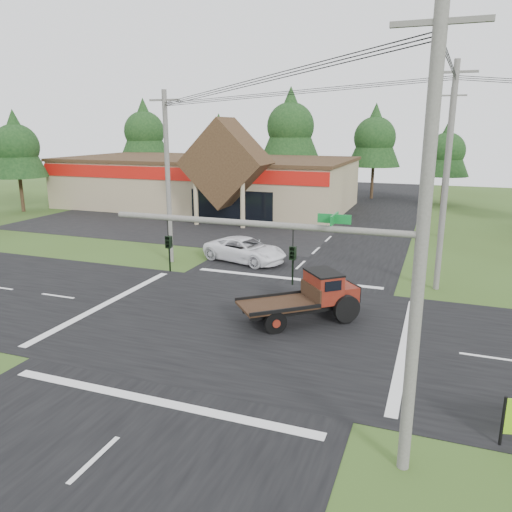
% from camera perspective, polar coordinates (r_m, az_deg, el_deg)
% --- Properties ---
extents(ground, '(120.00, 120.00, 0.00)m').
position_cam_1_polar(ground, '(22.17, -1.83, -7.60)').
color(ground, '#354B1A').
rests_on(ground, ground).
extents(road_ns, '(12.00, 120.00, 0.02)m').
position_cam_1_polar(road_ns, '(22.17, -1.83, -7.57)').
color(road_ns, black).
rests_on(road_ns, ground).
extents(road_ew, '(120.00, 12.00, 0.02)m').
position_cam_1_polar(road_ew, '(22.17, -1.83, -7.57)').
color(road_ew, black).
rests_on(road_ew, ground).
extents(parking_apron, '(28.00, 14.00, 0.02)m').
position_cam_1_polar(parking_apron, '(44.60, -9.33, 3.56)').
color(parking_apron, black).
rests_on(parking_apron, ground).
extents(cvs_building, '(30.40, 18.20, 9.19)m').
position_cam_1_polar(cvs_building, '(54.25, -5.50, 8.56)').
color(cvs_building, tan).
rests_on(cvs_building, ground).
extents(traffic_signal_mast, '(8.12, 0.24, 7.00)m').
position_cam_1_polar(traffic_signal_mast, '(12.32, 10.05, -4.27)').
color(traffic_signal_mast, '#595651').
rests_on(traffic_signal_mast, ground).
extents(utility_pole_nr, '(2.00, 0.30, 11.00)m').
position_cam_1_polar(utility_pole_nr, '(11.82, 18.34, 0.54)').
color(utility_pole_nr, '#595651').
rests_on(utility_pole_nr, ground).
extents(utility_pole_nw, '(2.00, 0.30, 10.50)m').
position_cam_1_polar(utility_pole_nw, '(31.43, -10.05, 8.90)').
color(utility_pole_nw, '#595651').
rests_on(utility_pole_nw, ground).
extents(utility_pole_ne, '(2.00, 0.30, 11.50)m').
position_cam_1_polar(utility_pole_ne, '(27.12, 20.92, 8.38)').
color(utility_pole_ne, '#595651').
rests_on(utility_pole_ne, ground).
extents(utility_pole_n, '(2.00, 0.30, 11.20)m').
position_cam_1_polar(utility_pole_n, '(41.09, 20.92, 9.94)').
color(utility_pole_n, '#595651').
rests_on(utility_pole_n, ground).
extents(tree_row_a, '(6.72, 6.72, 12.12)m').
position_cam_1_polar(tree_row_a, '(70.08, -12.67, 13.93)').
color(tree_row_a, '#332316').
rests_on(tree_row_a, ground).
extents(tree_row_b, '(5.60, 5.60, 10.10)m').
position_cam_1_polar(tree_row_b, '(67.06, -4.25, 13.07)').
color(tree_row_b, '#332316').
rests_on(tree_row_b, ground).
extents(tree_row_c, '(7.28, 7.28, 13.13)m').
position_cam_1_polar(tree_row_c, '(62.59, 3.97, 14.82)').
color(tree_row_c, '#332316').
rests_on(tree_row_c, ground).
extents(tree_row_d, '(6.16, 6.16, 11.11)m').
position_cam_1_polar(tree_row_d, '(61.51, 13.43, 13.23)').
color(tree_row_d, '#332316').
rests_on(tree_row_d, ground).
extents(tree_row_e, '(5.04, 5.04, 9.09)m').
position_cam_1_polar(tree_row_e, '(59.05, 20.96, 11.34)').
color(tree_row_e, '#332316').
rests_on(tree_row_e, ground).
extents(tree_side_w, '(5.60, 5.60, 10.10)m').
position_cam_1_polar(tree_side_w, '(55.75, -25.76, 11.43)').
color(tree_side_w, '#332316').
rests_on(tree_side_w, ground).
extents(antique_flatbed_truck, '(5.41, 5.01, 2.24)m').
position_cam_1_polar(antique_flatbed_truck, '(21.97, 5.17, -4.74)').
color(antique_flatbed_truck, '#5B140D').
rests_on(antique_flatbed_truck, ground).
extents(white_pickup, '(5.92, 3.84, 1.52)m').
position_cam_1_polar(white_pickup, '(31.82, -1.24, 0.72)').
color(white_pickup, white).
rests_on(white_pickup, ground).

